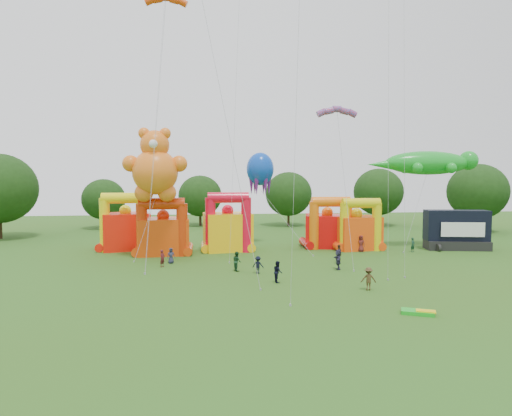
{
  "coord_description": "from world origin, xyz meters",
  "views": [
    {
      "loc": [
        -7.55,
        -26.4,
        8.85
      ],
      "look_at": [
        -2.33,
        18.0,
        5.72
      ],
      "focal_mm": 32.0,
      "sensor_mm": 36.0,
      "label": 1
    }
  ],
  "objects": [
    {
      "name": "gecko_kite",
      "position": [
        18.78,
        26.17,
        7.08
      ],
      "size": [
        14.3,
        6.57,
        12.09
      ],
      "color": "green",
      "rests_on": "ground"
    },
    {
      "name": "spectator_1",
      "position": [
        -11.49,
        18.33,
        0.84
      ],
      "size": [
        0.67,
        0.73,
        1.68
      ],
      "primitive_type": "imported",
      "rotation": [
        0.0,
        0.0,
        1.0
      ],
      "color": "#50161C",
      "rests_on": "ground"
    },
    {
      "name": "spectator_7",
      "position": [
        16.82,
        23.87,
        0.85
      ],
      "size": [
        0.74,
        0.69,
        1.69
      ],
      "primitive_type": "imported",
      "rotation": [
        0.0,
        0.0,
        0.62
      ],
      "color": "#173B28",
      "rests_on": "ground"
    },
    {
      "name": "bouncy_castle_3",
      "position": [
        7.91,
        28.54,
        2.41
      ],
      "size": [
        6.18,
        5.39,
        6.36
      ],
      "color": "red",
      "rests_on": "ground"
    },
    {
      "name": "bouncy_castle_1",
      "position": [
        -12.02,
        25.73,
        2.45
      ],
      "size": [
        5.92,
        4.89,
        6.48
      ],
      "color": "#DB3F0B",
      "rests_on": "ground"
    },
    {
      "name": "teddy_bear_kite",
      "position": [
        -12.74,
        23.18,
        8.63
      ],
      "size": [
        6.86,
        4.87,
        14.1
      ],
      "color": "orange",
      "rests_on": "ground"
    },
    {
      "name": "spectator_9",
      "position": [
        5.2,
        7.22,
        0.9
      ],
      "size": [
        1.28,
        0.91,
        1.8
      ],
      "primitive_type": "imported",
      "rotation": [
        0.0,
        0.0,
        2.92
      ],
      "color": "#46341C",
      "rests_on": "ground"
    },
    {
      "name": "spectator_5",
      "position": [
        5.17,
        15.14,
        0.96
      ],
      "size": [
        0.74,
        1.83,
        1.92
      ],
      "primitive_type": "imported",
      "rotation": [
        0.0,
        0.0,
        4.61
      ],
      "color": "#2D2B48",
      "rests_on": "ground"
    },
    {
      "name": "diamond_kites",
      "position": [
        0.34,
        15.19,
        16.22
      ],
      "size": [
        25.3,
        22.48,
        40.07
      ],
      "color": "red",
      "rests_on": "ground"
    },
    {
      "name": "bouncy_castle_0",
      "position": [
        -16.83,
        29.57,
        2.62
      ],
      "size": [
        6.33,
        5.56,
        6.92
      ],
      "color": "red",
      "rests_on": "ground"
    },
    {
      "name": "spectator_4",
      "position": [
        6.25,
        18.35,
        0.94
      ],
      "size": [
        1.03,
        1.16,
        1.89
      ],
      "primitive_type": "imported",
      "rotation": [
        0.0,
        0.0,
        4.08
      ],
      "color": "#382516",
      "rests_on": "ground"
    },
    {
      "name": "spectator_0",
      "position": [
        -10.78,
        20.05,
        0.8
      ],
      "size": [
        0.88,
        0.69,
        1.59
      ],
      "primitive_type": "imported",
      "rotation": [
        0.0,
        0.0,
        0.26
      ],
      "color": "#282B44",
      "rests_on": "ground"
    },
    {
      "name": "folded_kite_bundle",
      "position": [
        6.18,
        0.89,
        0.14
      ],
      "size": [
        2.23,
        1.74,
        0.31
      ],
      "color": "green",
      "rests_on": "ground"
    },
    {
      "name": "spectator_6",
      "position": [
        10.84,
        24.71,
        0.97
      ],
      "size": [
        1.12,
        1.07,
        1.93
      ],
      "primitive_type": "imported",
      "rotation": [
        0.0,
        0.0,
        5.62
      ],
      "color": "maroon",
      "rests_on": "ground"
    },
    {
      "name": "spectator_8",
      "position": [
        -1.37,
        10.65,
        0.9
      ],
      "size": [
        0.72,
        0.9,
        1.8
      ],
      "primitive_type": "imported",
      "rotation": [
        0.0,
        0.0,
        1.62
      ],
      "color": "black",
      "rests_on": "ground"
    },
    {
      "name": "spectator_2",
      "position": [
        -4.41,
        15.62,
        0.91
      ],
      "size": [
        0.94,
        1.06,
        1.83
      ],
      "primitive_type": "imported",
      "rotation": [
        0.0,
        0.0,
        1.89
      ],
      "color": "#1A4223",
      "rests_on": "ground"
    },
    {
      "name": "ground",
      "position": [
        0.0,
        0.0,
        0.0
      ],
      "size": [
        160.0,
        160.0,
        0.0
      ],
      "primitive_type": "plane",
      "color": "#355718",
      "rests_on": "ground"
    },
    {
      "name": "bouncy_castle_4",
      "position": [
        11.01,
        26.56,
        2.38
      ],
      "size": [
        5.57,
        4.7,
        6.27
      ],
      "color": "#FC4A0D",
      "rests_on": "ground"
    },
    {
      "name": "tree_ring",
      "position": [
        -1.13,
        0.59,
        6.26
      ],
      "size": [
        119.42,
        121.48,
        12.07
      ],
      "color": "#352314",
      "rests_on": "ground"
    },
    {
      "name": "bouncy_castle_2",
      "position": [
        -4.6,
        27.38,
        2.65
      ],
      "size": [
        5.87,
        4.97,
        6.99
      ],
      "color": "yellow",
      "rests_on": "ground"
    },
    {
      "name": "stage_trailer",
      "position": [
        22.94,
        25.15,
        2.3
      ],
      "size": [
        7.67,
        4.05,
        4.79
      ],
      "color": "black",
      "rests_on": "ground"
    },
    {
      "name": "spectator_3",
      "position": [
        -2.59,
        14.24,
        0.8
      ],
      "size": [
        1.18,
        0.96,
        1.6
      ],
      "primitive_type": "imported",
      "rotation": [
        0.0,
        0.0,
        2.73
      ],
      "color": "black",
      "rests_on": "ground"
    },
    {
      "name": "octopus_kite",
      "position": [
        1.91,
        28.34,
        4.43
      ],
      "size": [
        6.51,
        12.26,
        12.02
      ],
      "color": "#0C40B8",
      "rests_on": "ground"
    },
    {
      "name": "parafoil_kites",
      "position": [
        -6.42,
        14.35,
        12.81
      ],
      "size": [
        22.35,
        15.41,
        28.38
      ],
      "color": "red",
      "rests_on": "ground"
    }
  ]
}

